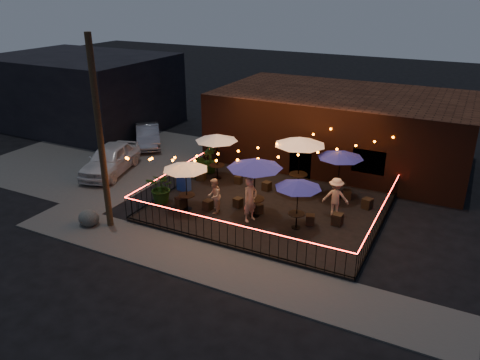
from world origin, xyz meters
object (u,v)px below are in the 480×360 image
Objects in this scene: utility_pole at (100,137)px; cafe_table_4 at (298,185)px; cafe_table_0 at (185,167)px; cafe_table_3 at (300,142)px; cafe_table_1 at (217,138)px; cooler at (184,182)px; boulder at (89,218)px; cafe_table_2 at (255,164)px; cafe_table_5 at (340,155)px.

utility_pole is 8.16m from cafe_table_4.
cafe_table_0 is 0.85× the size of cafe_table_3.
utility_pole is at bearing -103.92° from cafe_table_1.
cooler is (-5.01, -2.60, -2.09)m from cafe_table_3.
cafe_table_3 is 3.00× the size of boulder.
utility_pole is 2.74× the size of cafe_table_1.
boulder is (-2.42, -6.85, -2.01)m from cafe_table_1.
cafe_table_2 is (5.20, 3.45, -1.43)m from utility_pole.
cafe_table_2 is at bearing 14.80° from cafe_table_0.
utility_pole reaches higher than cafe_table_2.
cafe_table_3 is (3.71, 4.30, 0.46)m from cafe_table_0.
cafe_table_0 is at bearing 50.34° from utility_pole.
cafe_table_5 is (6.31, 0.52, -0.05)m from cafe_table_1.
cafe_table_1 is (1.60, 6.46, -1.63)m from utility_pole.
cooler is at bearing 127.36° from cafe_table_0.
cooler is at bearing -152.58° from cafe_table_3.
cafe_table_0 is 3.12m from cafe_table_2.
cafe_table_0 is at bearing -81.03° from cafe_table_1.
cafe_table_3 reaches higher than cafe_table_4.
cafe_table_2 is 1.45× the size of cafe_table_4.
cafe_table_4 is 9.01m from boulder.
cooler is (-0.70, -2.10, -1.80)m from cafe_table_1.
cafe_table_0 is 0.75× the size of cafe_table_2.
cafe_table_4 is 2.55× the size of cooler.
cafe_table_4 is 3.82m from cafe_table_5.
cafe_table_0 is 7.16m from cafe_table_5.
cafe_table_1 is 3.18× the size of boulder.
cafe_table_2 is at bearing 173.79° from cafe_table_4.
cafe_table_0 is 3.85m from cafe_table_1.
cooler is at bearing 78.33° from utility_pole.
cafe_table_0 is 0.80× the size of cafe_table_1.
utility_pole is at bearing -92.72° from cooler.
cafe_table_3 is (4.31, 0.50, 0.29)m from cafe_table_1.
cafe_table_5 is (2.71, 3.53, -0.24)m from cafe_table_2.
utility_pole reaches higher than cafe_table_0.
cafe_table_0 is 1.09× the size of cafe_table_4.
cafe_table_3 is 6.02m from cooler.
cafe_table_2 is (3.60, -3.01, 0.20)m from cafe_table_1.
cafe_table_0 is 5.70m from cafe_table_3.
cafe_table_2 is at bearing -101.52° from cafe_table_3.
utility_pole is 9.23m from cafe_table_3.
cafe_table_1 is 1.36× the size of cafe_table_4.
utility_pole reaches higher than boulder.
cafe_table_0 is (2.20, 2.65, -1.79)m from utility_pole.
cafe_table_3 is at bearing 6.62° from cafe_table_1.
cafe_table_5 is (0.66, 3.76, 0.22)m from cafe_table_4.
cafe_table_3 is at bearing -179.39° from cafe_table_5.
cafe_table_1 is at bearing 150.21° from cafe_table_4.
utility_pole is at bearing -130.36° from cafe_table_3.
utility_pole is 3.75m from boulder.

